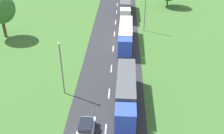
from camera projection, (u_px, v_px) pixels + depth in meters
road at (106, 130)px, 31.68m from camera, size 10.00×140.00×0.06m
truck_second at (126, 92)px, 34.54m from camera, size 2.62×12.40×3.80m
truck_third at (126, 34)px, 50.52m from camera, size 2.70×12.75×3.57m
truck_fourth at (125, 6)px, 65.24m from camera, size 2.55×13.41×3.73m
car_third at (86, 128)px, 30.72m from camera, size 2.00×3.97×1.51m
lamppost_second at (62, 66)px, 35.68m from camera, size 0.36×0.36×8.10m
lamppost_third at (145, 10)px, 55.00m from camera, size 0.36×0.36×8.41m
tree_oak at (0, 9)px, 51.64m from camera, size 5.93×5.93×8.99m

